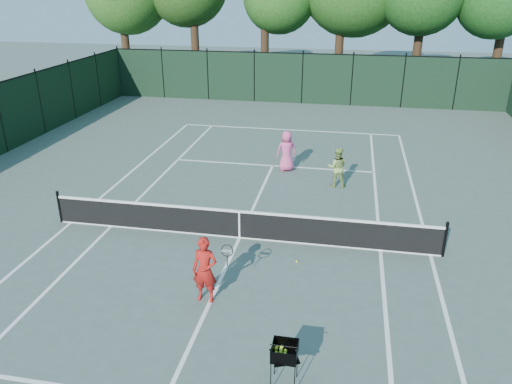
% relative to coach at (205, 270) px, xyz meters
% --- Properties ---
extents(ground, '(90.00, 90.00, 0.00)m').
position_rel_coach_xyz_m(ground, '(0.11, 3.20, -0.83)').
color(ground, '#48584F').
rests_on(ground, ground).
extents(sideline_doubles_left, '(0.10, 23.77, 0.01)m').
position_rel_coach_xyz_m(sideline_doubles_left, '(-5.37, 3.20, -0.83)').
color(sideline_doubles_left, white).
rests_on(sideline_doubles_left, ground).
extents(sideline_doubles_right, '(0.10, 23.77, 0.01)m').
position_rel_coach_xyz_m(sideline_doubles_right, '(5.60, 3.20, -0.83)').
color(sideline_doubles_right, white).
rests_on(sideline_doubles_right, ground).
extents(sideline_singles_left, '(0.10, 23.77, 0.01)m').
position_rel_coach_xyz_m(sideline_singles_left, '(-4.00, 3.20, -0.83)').
color(sideline_singles_left, white).
rests_on(sideline_singles_left, ground).
extents(sideline_singles_right, '(0.10, 23.77, 0.01)m').
position_rel_coach_xyz_m(sideline_singles_right, '(4.23, 3.20, -0.83)').
color(sideline_singles_right, white).
rests_on(sideline_singles_right, ground).
extents(baseline_far, '(10.97, 0.10, 0.01)m').
position_rel_coach_xyz_m(baseline_far, '(0.11, 15.09, -0.83)').
color(baseline_far, white).
rests_on(baseline_far, ground).
extents(service_line_far, '(8.23, 0.10, 0.01)m').
position_rel_coach_xyz_m(service_line_far, '(0.11, 9.60, -0.83)').
color(service_line_far, white).
rests_on(service_line_far, ground).
extents(center_service_line, '(0.10, 12.80, 0.01)m').
position_rel_coach_xyz_m(center_service_line, '(0.11, 3.20, -0.83)').
color(center_service_line, white).
rests_on(center_service_line, ground).
extents(tennis_net, '(11.69, 0.09, 1.06)m').
position_rel_coach_xyz_m(tennis_net, '(0.11, 3.20, -0.36)').
color(tennis_net, black).
rests_on(tennis_net, ground).
extents(fence_far, '(24.00, 0.05, 3.00)m').
position_rel_coach_xyz_m(fence_far, '(0.11, 21.20, 0.67)').
color(fence_far, black).
rests_on(fence_far, ground).
extents(coach, '(0.93, 0.59, 1.67)m').
position_rel_coach_xyz_m(coach, '(0.00, 0.00, 0.00)').
color(coach, '#B21914').
rests_on(coach, ground).
extents(player_pink, '(0.93, 0.76, 1.64)m').
position_rel_coach_xyz_m(player_pink, '(0.73, 9.19, -0.01)').
color(player_pink, '#DD4E8A').
rests_on(player_pink, ground).
extents(player_green, '(0.75, 0.59, 1.49)m').
position_rel_coach_xyz_m(player_green, '(2.78, 7.86, -0.09)').
color(player_green, '#92B359').
rests_on(player_green, ground).
extents(ball_hopper, '(0.63, 0.63, 0.92)m').
position_rel_coach_xyz_m(ball_hopper, '(2.21, -2.35, -0.06)').
color(ball_hopper, black).
rests_on(ball_hopper, ground).
extents(loose_ball_near_cart, '(0.07, 0.07, 0.07)m').
position_rel_coach_xyz_m(loose_ball_near_cart, '(2.31, -1.19, -0.80)').
color(loose_ball_near_cart, '#B2CE2A').
rests_on(loose_ball_near_cart, ground).
extents(loose_ball_midcourt, '(0.07, 0.07, 0.07)m').
position_rel_coach_xyz_m(loose_ball_midcourt, '(1.96, 2.11, -0.80)').
color(loose_ball_midcourt, yellow).
rests_on(loose_ball_midcourt, ground).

